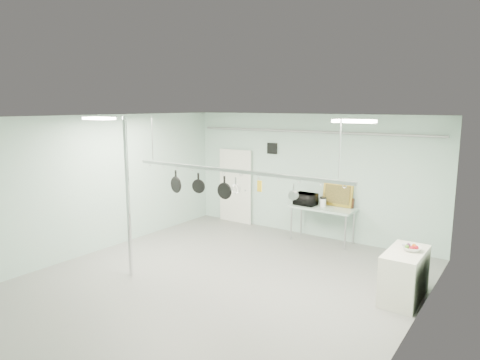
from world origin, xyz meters
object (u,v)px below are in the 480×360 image
Objects in this scene: prep_table at (322,210)px; skillet_left at (176,181)px; side_cabinet at (404,275)px; microwave at (306,199)px; skillet_mid at (198,183)px; chrome_pole at (128,198)px; fruit_bowl at (411,248)px; skillet_right at (224,187)px; coffee_canister at (323,203)px; pot_rack at (232,169)px.

prep_table is 3.92m from skillet_left.
microwave reaches higher than side_cabinet.
prep_table is at bearing 54.86° from skillet_mid.
fruit_bowl is (4.92, 2.07, -0.66)m from chrome_pole.
fruit_bowl is (2.62, -2.13, 0.11)m from prep_table.
chrome_pole is 1.96m from skillet_right.
skillet_right is at bearing -160.67° from side_cabinet.
skillet_mid reaches higher than coffee_canister.
chrome_pole reaches higher than skillet_mid.
skillet_mid is (-0.78, -3.26, 0.83)m from microwave.
skillet_left is at bearing 180.00° from pot_rack.
skillet_left is (-4.47, -1.17, 0.91)m from fruit_bowl.
coffee_canister reaches higher than prep_table.
skillet_mid is at bearing -163.79° from side_cabinet.
microwave is 1.18× the size of skillet_left.
skillet_left is (-1.45, 0.00, -0.38)m from pot_rack.
skillet_left reaches higher than fruit_bowl.
skillet_right is at bearing 12.56° from skillet_left.
skillet_left is at bearing 70.89° from microwave.
coffee_canister is (-2.56, 2.24, 0.56)m from side_cabinet.
skillet_right reaches higher than coffee_canister.
fruit_bowl is 4.71m from skillet_left.
side_cabinet is 3.44m from coffee_canister.
microwave is at bearing 145.75° from fruit_bowl.
chrome_pole is at bearing 70.12° from microwave.
skillet_mid reaches higher than microwave.
pot_rack reaches higher than fruit_bowl.
coffee_canister is at bearing 138.88° from side_cabinet.
skillet_right is (-0.13, -3.26, 0.81)m from microwave.
skillet_mid is at bearing 80.57° from microwave.
coffee_canister is (0.39, 3.34, -1.22)m from pot_rack.
pot_rack is at bearing -159.55° from side_cabinet.
skillet_mid is (-1.22, -3.34, 0.88)m from coffee_canister.
chrome_pole is at bearing -155.17° from skillet_right.
chrome_pole is at bearing -154.65° from pot_rack.
pot_rack is 12.22× the size of skillet_mid.
fruit_bowl is at bearing -39.06° from prep_table.
skillet_mid is 0.92× the size of skillet_right.
coffee_canister is at bearing 61.60° from chrome_pole.
pot_rack is 3.47m from microwave.
prep_table is 4.07× the size of skillet_mid.
coffee_canister is (0.44, 0.07, -0.05)m from microwave.
pot_rack is 14.56× the size of fruit_bowl.
coffee_canister is 3.90m from skillet_left.
prep_table is 0.51m from microwave.
prep_table reaches higher than side_cabinet.
side_cabinet is at bearing 16.47° from skillet_right.
prep_table is 3.68m from skillet_mid.
skillet_right reaches higher than microwave.
pot_rack is 0.40m from skillet_right.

